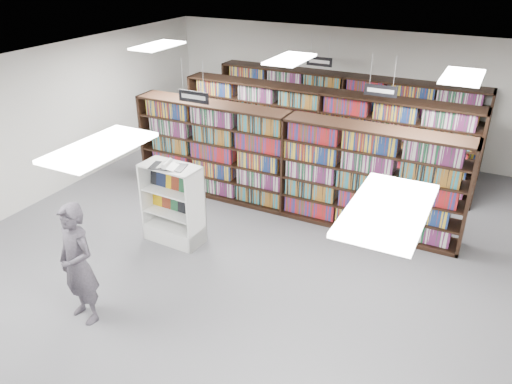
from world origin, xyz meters
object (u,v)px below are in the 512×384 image
at_px(bookshelf_row_near, 287,164).
at_px(open_book, 168,165).
at_px(endcap_display, 175,215).
at_px(shopper, 78,264).

height_order(bookshelf_row_near, open_book, bookshelf_row_near).
distance_m(endcap_display, shopper, 2.50).
xyz_separation_m(endcap_display, open_book, (-0.00, -0.09, 1.05)).
xyz_separation_m(bookshelf_row_near, open_book, (-1.39, -2.09, 0.52)).
bearing_deg(open_book, shopper, -101.70).
relative_size(endcap_display, open_book, 2.22).
relative_size(bookshelf_row_near, open_book, 10.11).
distance_m(bookshelf_row_near, endcap_display, 2.49).
bearing_deg(bookshelf_row_near, shopper, -106.41).
height_order(endcap_display, open_book, open_book).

